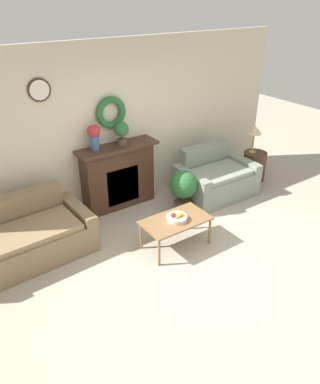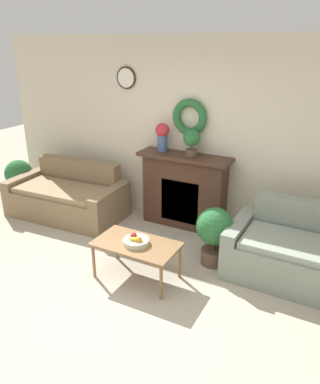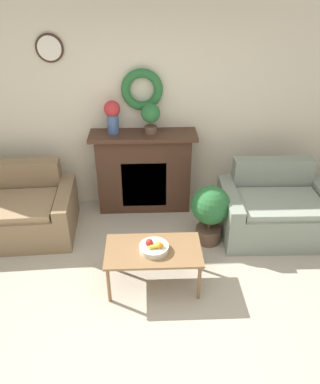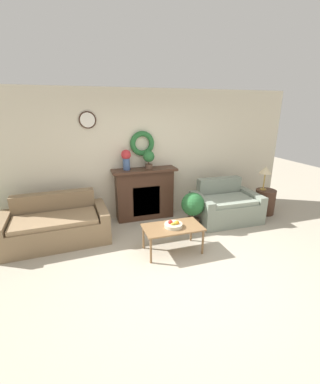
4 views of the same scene
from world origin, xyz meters
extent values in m
plane|color=#ADA38E|center=(0.00, 0.00, 0.00)|extent=(16.00, 16.00, 0.00)
cube|color=beige|center=(0.00, 2.39, 1.35)|extent=(6.80, 0.06, 2.70)
cylinder|color=#382319|center=(-1.12, 2.35, 2.10)|extent=(0.32, 0.02, 0.32)
cylinder|color=white|center=(-1.12, 2.33, 2.10)|extent=(0.28, 0.01, 0.28)
torus|color=#286633|center=(-0.06, 2.30, 1.62)|extent=(0.51, 0.11, 0.51)
cube|color=#42281C|center=(-0.06, 2.19, 0.53)|extent=(1.22, 0.34, 1.06)
cube|color=black|center=(-0.06, 2.03, 0.44)|extent=(0.58, 0.02, 0.63)
cube|color=orange|center=(-0.06, 2.03, 0.36)|extent=(0.47, 0.01, 0.35)
cube|color=#42281C|center=(-0.06, 2.16, 1.08)|extent=(1.36, 0.41, 0.05)
cube|color=#846B4C|center=(-1.87, 2.00, 0.41)|extent=(1.47, 0.28, 0.82)
cube|color=#846B4C|center=(-1.03, 1.67, 0.28)|extent=(0.22, 0.95, 0.57)
cube|color=gray|center=(1.56, 1.42, 0.22)|extent=(1.01, 0.73, 0.45)
cube|color=gray|center=(1.57, 1.88, 0.43)|extent=(1.00, 0.22, 0.85)
cube|color=gray|center=(0.98, 1.53, 0.29)|extent=(0.18, 0.92, 0.59)
cube|color=gray|center=(1.56, 1.42, 0.49)|extent=(0.97, 0.68, 0.08)
cube|color=olive|center=(0.03, 0.68, 0.44)|extent=(0.97, 0.55, 0.03)
cylinder|color=olive|center=(-0.42, 0.45, 0.21)|extent=(0.04, 0.04, 0.43)
cylinder|color=olive|center=(0.47, 0.45, 0.21)|extent=(0.04, 0.04, 0.43)
cylinder|color=olive|center=(-0.42, 0.91, 0.21)|extent=(0.04, 0.04, 0.43)
cylinder|color=olive|center=(0.47, 0.91, 0.21)|extent=(0.04, 0.04, 0.43)
cylinder|color=beige|center=(0.03, 0.67, 0.48)|extent=(0.30, 0.30, 0.06)
sphere|color=#B2231E|center=(-0.01, 0.69, 0.53)|extent=(0.08, 0.08, 0.08)
sphere|color=orange|center=(0.07, 0.65, 0.53)|extent=(0.06, 0.06, 0.06)
sphere|color=orange|center=(0.08, 0.64, 0.53)|extent=(0.07, 0.07, 0.07)
ellipsoid|color=yellow|center=(0.05, 0.63, 0.53)|extent=(0.17, 0.08, 0.04)
cylinder|color=#3D5684|center=(-0.43, 2.19, 1.23)|extent=(0.14, 0.14, 0.24)
sphere|color=#B72D33|center=(-0.43, 2.19, 1.42)|extent=(0.20, 0.20, 0.20)
cylinder|color=brown|center=(0.04, 2.17, 1.15)|extent=(0.16, 0.16, 0.09)
cylinder|color=#4C3823|center=(0.04, 2.17, 1.23)|extent=(0.02, 0.02, 0.07)
sphere|color=#286633|center=(0.04, 2.17, 1.37)|extent=(0.24, 0.24, 0.24)
cylinder|color=brown|center=(0.71, 1.39, 0.10)|extent=(0.30, 0.30, 0.19)
cylinder|color=#4C3823|center=(0.71, 1.39, 0.26)|extent=(0.05, 0.05, 0.13)
sphere|color=#286633|center=(0.71, 1.39, 0.52)|extent=(0.46, 0.46, 0.46)
camera|label=1|loc=(-2.68, -2.87, 3.31)|focal=35.00mm
camera|label=2|loc=(2.02, -2.50, 2.58)|focal=35.00mm
camera|label=3|loc=(-0.02, -2.26, 2.85)|focal=35.00mm
camera|label=4|loc=(-1.35, -2.91, 2.31)|focal=24.00mm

